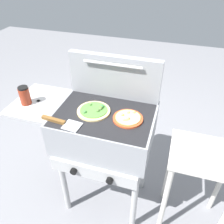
# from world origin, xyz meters

# --- Properties ---
(ground_plane) EXTENTS (8.00, 8.00, 0.00)m
(ground_plane) POSITION_xyz_m (0.00, 0.00, 0.00)
(ground_plane) COLOR gray
(grill) EXTENTS (0.96, 0.53, 0.90)m
(grill) POSITION_xyz_m (-0.01, -0.00, 0.76)
(grill) COLOR gray
(grill) RESTS_ON ground_plane
(grill_lid_open) EXTENTS (0.63, 0.08, 0.30)m
(grill_lid_open) POSITION_xyz_m (0.00, 0.21, 1.05)
(grill_lid_open) COLOR gray
(grill_lid_open) RESTS_ON grill
(pizza_cheese) EXTENTS (0.19, 0.19, 0.04)m
(pizza_cheese) POSITION_xyz_m (0.16, -0.02, 0.91)
(pizza_cheese) COLOR #C64723
(pizza_cheese) RESTS_ON grill
(pizza_veggie) EXTENTS (0.21, 0.21, 0.03)m
(pizza_veggie) POSITION_xyz_m (-0.07, -0.00, 0.91)
(pizza_veggie) COLOR #E0C17F
(pizza_veggie) RESTS_ON grill
(sauce_jar) EXTENTS (0.07, 0.07, 0.13)m
(sauce_jar) POSITION_xyz_m (-0.54, -0.05, 0.96)
(sauce_jar) COLOR maroon
(sauce_jar) RESTS_ON grill
(spatula) EXTENTS (0.26, 0.10, 0.02)m
(spatula) POSITION_xyz_m (-0.22, -0.17, 0.91)
(spatula) COLOR #B7BABF
(spatula) RESTS_ON grill
(prep_table) EXTENTS (0.44, 0.36, 0.73)m
(prep_table) POSITION_xyz_m (0.66, 0.00, 0.53)
(prep_table) COLOR beige
(prep_table) RESTS_ON ground_plane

